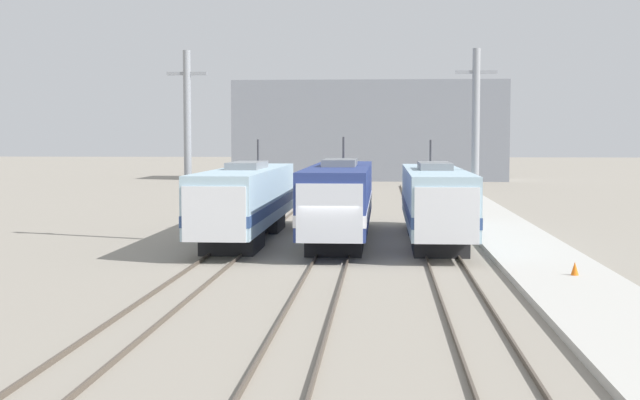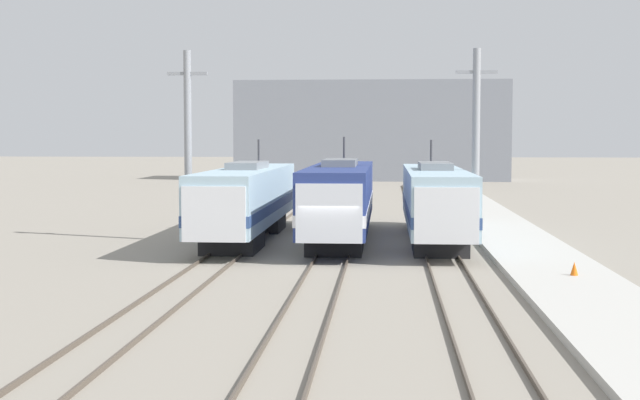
{
  "view_description": "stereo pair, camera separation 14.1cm",
  "coord_description": "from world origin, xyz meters",
  "views": [
    {
      "loc": [
        2.19,
        -37.16,
        5.31
      ],
      "look_at": [
        -0.66,
        3.06,
        2.45
      ],
      "focal_mm": 50.0,
      "sensor_mm": 36.0,
      "label": 1
    },
    {
      "loc": [
        2.33,
        -37.15,
        5.31
      ],
      "look_at": [
        -0.66,
        3.06,
        2.45
      ],
      "focal_mm": 50.0,
      "sensor_mm": 36.0,
      "label": 2
    }
  ],
  "objects": [
    {
      "name": "catenary_tower_right",
      "position": [
        6.75,
        7.37,
        4.96
      ],
      "size": [
        2.04,
        0.38,
        9.66
      ],
      "color": "gray",
      "rests_on": "ground_plane"
    },
    {
      "name": "ground_plane",
      "position": [
        0.0,
        0.0,
        0.0
      ],
      "size": [
        400.0,
        400.0,
        0.0
      ],
      "primitive_type": "plane",
      "color": "gray"
    },
    {
      "name": "rail_pair_center",
      "position": [
        0.0,
        0.0,
        0.07
      ],
      "size": [
        1.51,
        120.0,
        0.15
      ],
      "color": "#4C4238",
      "rests_on": "ground_plane"
    },
    {
      "name": "platform",
      "position": [
        8.89,
        0.0,
        0.13
      ],
      "size": [
        4.0,
        120.0,
        0.26
      ],
      "color": "#B7B5AD",
      "rests_on": "ground_plane"
    },
    {
      "name": "rail_pair_far_right",
      "position": [
        4.79,
        0.0,
        0.07
      ],
      "size": [
        1.51,
        120.0,
        0.15
      ],
      "color": "#4C4238",
      "rests_on": "ground_plane"
    },
    {
      "name": "catenary_tower_left",
      "position": [
        -7.69,
        7.37,
        4.96
      ],
      "size": [
        2.04,
        0.38,
        9.66
      ],
      "color": "gray",
      "rests_on": "ground_plane"
    },
    {
      "name": "locomotive_far_left",
      "position": [
        -4.79,
        7.78,
        2.09
      ],
      "size": [
        2.96,
        18.34,
        5.18
      ],
      "color": "#232326",
      "rests_on": "ground_plane"
    },
    {
      "name": "locomotive_center",
      "position": [
        0.0,
        7.7,
        2.16
      ],
      "size": [
        3.04,
        18.07,
        5.32
      ],
      "color": "black",
      "rests_on": "ground_plane"
    },
    {
      "name": "depot_building",
      "position": [
        0.51,
        74.09,
        6.08
      ],
      "size": [
        33.22,
        9.4,
        12.15
      ],
      "color": "gray",
      "rests_on": "ground_plane"
    },
    {
      "name": "rail_pair_far_left",
      "position": [
        -4.79,
        0.0,
        0.07
      ],
      "size": [
        1.51,
        120.0,
        0.15
      ],
      "color": "#4C4238",
      "rests_on": "ground_plane"
    },
    {
      "name": "traffic_cone",
      "position": [
        9.22,
        -4.26,
        0.51
      ],
      "size": [
        0.29,
        0.29,
        0.5
      ],
      "color": "orange",
      "rests_on": "platform"
    },
    {
      "name": "locomotive_far_right",
      "position": [
        4.79,
        7.68,
        2.09
      ],
      "size": [
        2.91,
        18.05,
        5.16
      ],
      "color": "#232326",
      "rests_on": "ground_plane"
    }
  ]
}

